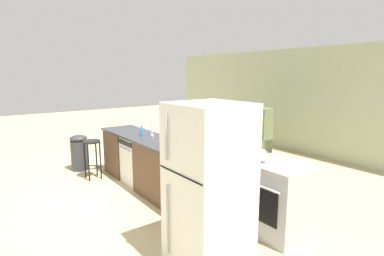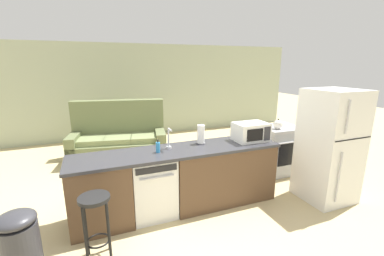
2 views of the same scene
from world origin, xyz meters
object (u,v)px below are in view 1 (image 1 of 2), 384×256
kettle (261,155)px  trash_bin (79,152)px  couch (233,142)px  stove_range (276,198)px  bar_stool (92,151)px  refrigerator (209,187)px  soap_bottle (142,131)px  dishwasher (141,160)px  microwave (191,143)px  paper_towel_roll (170,133)px

kettle → trash_bin: kettle is taller
trash_bin → couch: 3.41m
stove_range → kettle: 0.57m
stove_range → bar_stool: (-3.34, -1.19, 0.08)m
refrigerator → soap_bottle: (-2.50, 0.54, 0.12)m
dishwasher → kettle: 2.53m
dishwasher → stove_range: bearing=11.9°
dishwasher → microwave: microwave is taller
dishwasher → trash_bin: 1.58m
dishwasher → couch: bearing=94.0°
refrigerator → trash_bin: bearing=-178.0°
stove_range → paper_towel_roll: (-1.81, -0.41, 0.59)m
microwave → paper_towel_roll: (-0.77, 0.14, -0.00)m
couch → microwave: bearing=-55.2°
stove_range → microwave: 1.32m
microwave → kettle: 0.98m
dishwasher → refrigerator: 2.69m
bar_stool → couch: (0.57, 3.13, -0.14)m
dishwasher → couch: size_ratio=0.39×
microwave → couch: size_ratio=0.23×
microwave → soap_bottle: 1.46m
trash_bin → soap_bottle: bearing=24.1°
refrigerator → microwave: refrigerator is taller
stove_range → couch: 3.38m
stove_range → trash_bin: bearing=-162.9°
kettle → trash_bin: size_ratio=0.28×
microwave → couch: 3.10m
microwave → couch: bearing=124.8°
dishwasher → bar_stool: (-0.74, -0.64, 0.11)m
bar_stool → paper_towel_roll: bearing=27.0°
dishwasher → paper_towel_roll: bearing=10.0°
paper_towel_roll → soap_bottle: bearing=-167.6°
stove_range → soap_bottle: bearing=-167.4°
soap_bottle → bar_stool: soap_bottle is taller
paper_towel_roll → couch: bearing=112.2°
soap_bottle → couch: couch is taller
couch → bar_stool: bearing=-100.3°
stove_range → microwave: bearing=-152.2°
microwave → dishwasher: bearing=180.0°
microwave → paper_towel_roll: paper_towel_roll is taller
dishwasher → bar_stool: bearing=-139.2°
kettle → bar_stool: bearing=-161.5°
refrigerator → paper_towel_roll: size_ratio=6.04×
refrigerator → bar_stool: refrigerator is taller
paper_towel_roll → couch: size_ratio=0.13×
soap_bottle → bar_stool: size_ratio=0.24×
stove_range → bar_stool: stove_range is taller
microwave → soap_bottle: size_ratio=2.84×
soap_bottle → bar_stool: bearing=-143.1°
kettle → couch: size_ratio=0.10×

